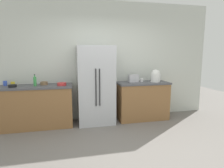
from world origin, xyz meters
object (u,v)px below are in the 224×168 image
toaster (133,78)px  cup_c (5,83)px  bowl_b (44,83)px  bowl_c (62,84)px  bowl_a (12,86)px  refrigerator (96,85)px  rice_cooker (155,76)px  cup_b (142,80)px  cup_a (13,84)px  bottle_a (35,81)px

toaster → cup_c: size_ratio=2.29×
bowl_b → bowl_c: bowl_b is taller
bowl_a → refrigerator: bearing=1.9°
rice_cooker → cup_c: (-3.41, 0.19, -0.09)m
toaster → cup_b: 0.22m
cup_a → bowl_b: cup_a is taller
refrigerator → cup_b: size_ratio=21.94×
cup_c → bowl_a: size_ratio=0.64×
bottle_a → bowl_c: bearing=-6.4°
bottle_a → cup_b: (2.46, 0.08, -0.06)m
bowl_b → cup_c: bearing=175.3°
bottle_a → bowl_b: (0.17, 0.11, -0.07)m
cup_b → bottle_a: bearing=-178.1°
rice_cooker → bottle_a: rice_cooker is taller
cup_c → bottle_a: bearing=-15.5°
bottle_a → cup_a: size_ratio=2.92×
toaster → bowl_c: bearing=-175.1°
bottle_a → rice_cooker: bearing=-0.3°
cup_c → bowl_b: 0.80m
rice_cooker → bowl_c: bearing=-178.8°
toaster → cup_c: bearing=178.2°
cup_a → bowl_b: size_ratio=0.54×
cup_a → cup_c: cup_c is taller
refrigerator → cup_a: refrigerator is taller
toaster → bottle_a: bearing=-177.9°
rice_cooker → cup_a: 3.27m
rice_cooker → cup_a: bearing=176.9°
toaster → cup_c: toaster is taller
bottle_a → cup_c: size_ratio=2.42×
refrigerator → bowl_b: size_ratio=11.18×
rice_cooker → cup_b: size_ratio=3.77×
cup_b → bowl_a: bearing=-177.0°
toaster → cup_c: (-2.88, 0.09, -0.04)m
rice_cooker → cup_a: size_ratio=3.56×
bowl_b → bottle_a: bearing=-146.9°
rice_cooker → bowl_a: size_ratio=1.90×
bowl_c → bowl_a: bearing=-179.7°
toaster → bowl_b: 2.08m
bowl_a → cup_a: bearing=103.1°
refrigerator → cup_c: 1.95m
bottle_a → bowl_b: bottle_a is taller
cup_c → bowl_a: (0.21, -0.24, -0.03)m
bowl_c → cup_c: bearing=168.7°
rice_cooker → bowl_c: rice_cooker is taller
toaster → rice_cooker: 0.55m
cup_c → bowl_a: bearing=-49.7°
toaster → refrigerator: bearing=-174.3°
cup_c → bowl_c: 1.21m
bowl_b → bowl_a: bearing=-163.5°
bowl_c → rice_cooker: bearing=1.2°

